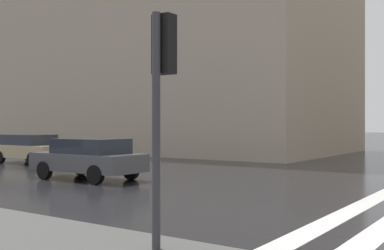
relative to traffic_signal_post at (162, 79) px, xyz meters
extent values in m
cube|color=silver|center=(7.57, -1.13, -2.54)|extent=(13.00, 0.50, 0.01)
cube|color=tan|center=(23.10, 18.87, 8.05)|extent=(14.05, 27.49, 21.18)
cylinder|color=#333338|center=(-0.12, 0.00, -0.74)|extent=(0.12, 0.12, 3.31)
cube|color=black|center=(0.06, 0.00, 0.50)|extent=(0.22, 0.30, 0.85)
sphere|color=red|center=(0.18, 0.00, 0.78)|extent=(0.17, 0.17, 0.17)
sphere|color=orange|center=(0.18, 0.00, 0.50)|extent=(0.17, 0.17, 0.17)
sphere|color=green|center=(0.18, 0.00, 0.22)|extent=(0.17, 0.17, 0.17)
cube|color=tan|center=(9.07, 15.30, -1.93)|extent=(1.75, 4.10, 0.60)
cube|color=#232833|center=(9.07, 15.45, -1.38)|extent=(1.54, 2.46, 0.50)
cylinder|color=black|center=(9.90, 14.05, -2.23)|extent=(0.20, 0.62, 0.62)
cylinder|color=black|center=(8.25, 14.05, -2.23)|extent=(0.20, 0.62, 0.62)
cylinder|color=black|center=(9.90, 16.55, -2.23)|extent=(0.20, 0.62, 0.62)
cylinder|color=black|center=(8.25, 16.55, -2.23)|extent=(0.20, 0.62, 0.62)
cube|color=#4C4C51|center=(6.07, 8.08, -1.93)|extent=(1.75, 4.10, 0.60)
cube|color=#232833|center=(6.07, 7.93, -1.38)|extent=(1.54, 2.46, 0.50)
cylinder|color=black|center=(5.25, 9.33, -2.23)|extent=(0.20, 0.62, 0.62)
cylinder|color=black|center=(6.90, 9.33, -2.23)|extent=(0.20, 0.62, 0.62)
cylinder|color=black|center=(5.25, 6.83, -2.23)|extent=(0.20, 0.62, 0.62)
cylinder|color=black|center=(6.90, 6.83, -2.23)|extent=(0.20, 0.62, 0.62)
camera|label=1|loc=(-5.27, -4.19, -0.65)|focal=44.35mm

